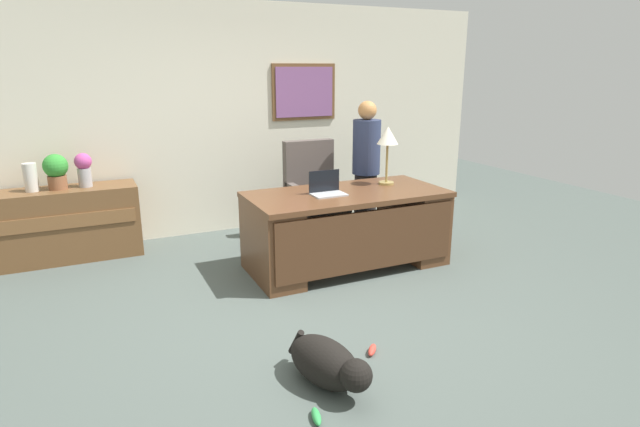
# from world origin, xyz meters

# --- Properties ---
(ground_plane) EXTENTS (12.00, 12.00, 0.00)m
(ground_plane) POSITION_xyz_m (0.00, 0.00, 0.00)
(ground_plane) COLOR #4C5651
(back_wall) EXTENTS (7.00, 0.16, 2.70)m
(back_wall) POSITION_xyz_m (0.01, 2.60, 1.35)
(back_wall) COLOR beige
(back_wall) RESTS_ON ground_plane
(desk) EXTENTS (1.96, 0.94, 0.77)m
(desk) POSITION_xyz_m (0.72, 0.80, 0.42)
(desk) COLOR brown
(desk) RESTS_ON ground_plane
(credenza) EXTENTS (1.60, 0.50, 0.75)m
(credenza) POSITION_xyz_m (-1.92, 2.25, 0.38)
(credenza) COLOR brown
(credenza) RESTS_ON ground_plane
(armchair) EXTENTS (0.60, 0.59, 1.14)m
(armchair) POSITION_xyz_m (0.78, 1.75, 0.50)
(armchair) COLOR #564C47
(armchair) RESTS_ON ground_plane
(person_standing) EXTENTS (0.32, 0.32, 1.59)m
(person_standing) POSITION_xyz_m (1.36, 1.59, 0.82)
(person_standing) COLOR #262323
(person_standing) RESTS_ON ground_plane
(dog_lying) EXTENTS (0.45, 0.72, 0.30)m
(dog_lying) POSITION_xyz_m (-0.36, -0.97, 0.16)
(dog_lying) COLOR black
(dog_lying) RESTS_ON ground_plane
(laptop) EXTENTS (0.32, 0.22, 0.22)m
(laptop) POSITION_xyz_m (0.49, 0.83, 0.83)
(laptop) COLOR #B2B5BA
(laptop) RESTS_ON desk
(desk_lamp) EXTENTS (0.22, 0.22, 0.60)m
(desk_lamp) POSITION_xyz_m (1.26, 0.97, 1.24)
(desk_lamp) COLOR #9E8447
(desk_lamp) RESTS_ON desk
(vase_with_flowers) EXTENTS (0.17, 0.17, 0.35)m
(vase_with_flowers) POSITION_xyz_m (-1.61, 2.25, 0.95)
(vase_with_flowers) COLOR #ACAAAD
(vase_with_flowers) RESTS_ON credenza
(vase_empty) EXTENTS (0.13, 0.13, 0.28)m
(vase_empty) POSITION_xyz_m (-2.10, 2.25, 0.90)
(vase_empty) COLOR silver
(vase_empty) RESTS_ON credenza
(potted_plant) EXTENTS (0.24, 0.24, 0.36)m
(potted_plant) POSITION_xyz_m (-1.86, 2.25, 0.95)
(potted_plant) COLOR brown
(potted_plant) RESTS_ON credenza
(dog_toy_bone) EXTENTS (0.09, 0.17, 0.05)m
(dog_toy_bone) POSITION_xyz_m (-0.57, -1.25, 0.03)
(dog_toy_bone) COLOR green
(dog_toy_bone) RESTS_ON ground_plane
(dog_toy_plush) EXTENTS (0.14, 0.15, 0.05)m
(dog_toy_plush) POSITION_xyz_m (0.09, -0.75, 0.03)
(dog_toy_plush) COLOR #E53F33
(dog_toy_plush) RESTS_ON ground_plane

